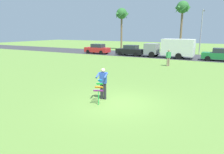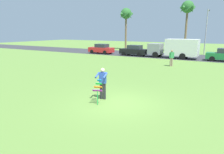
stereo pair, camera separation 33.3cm
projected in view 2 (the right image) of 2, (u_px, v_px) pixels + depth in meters
name	position (u px, v px, depth m)	size (l,w,h in m)	color
ground_plane	(117.00, 103.00, 10.79)	(120.00, 120.00, 0.00)	olive
road_strip	(192.00, 57.00, 29.67)	(120.00, 8.00, 0.01)	#38383D
person_kite_flyer	(103.00, 82.00, 11.23)	(0.66, 0.74, 1.73)	#26262B
kite_held	(98.00, 88.00, 10.53)	(0.57, 0.72, 1.22)	blue
parked_car_red	(101.00, 49.00, 34.34)	(4.25, 1.94, 1.60)	red
parked_car_black	(134.00, 51.00, 31.43)	(4.25, 1.94, 1.60)	black
parked_truck_grey_van	(176.00, 48.00, 28.24)	(6.74, 2.21, 2.62)	gray
palm_tree_left_near	(126.00, 15.00, 40.65)	(2.58, 2.71, 8.09)	brown
palm_tree_right_near	(187.00, 9.00, 35.68)	(2.58, 2.71, 8.80)	brown
streetlight_pole	(206.00, 29.00, 32.39)	(0.24, 1.65, 7.00)	#9E9EA3
person_walker_near	(172.00, 58.00, 21.83)	(0.44, 0.41, 1.73)	gray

